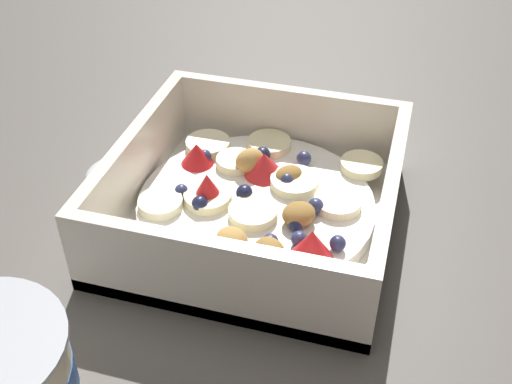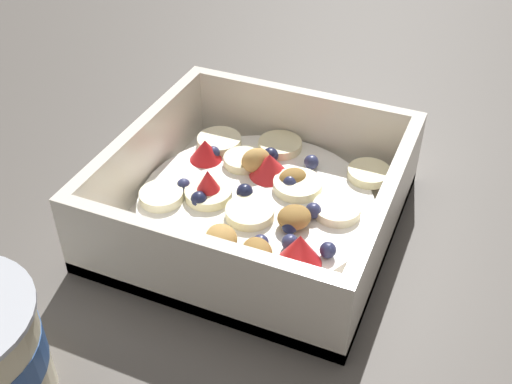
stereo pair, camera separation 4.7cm
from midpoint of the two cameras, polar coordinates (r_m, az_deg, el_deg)
name	(u,v)px [view 2 (the right image)]	position (r m, az deg, el deg)	size (l,w,h in m)	color
ground_plane	(253,208)	(0.50, 2.44, -1.58)	(2.40, 2.40, 0.00)	#56514C
fruit_bowl	(256,202)	(0.47, 2.84, -1.02)	(0.20, 0.20, 0.07)	white
spoon	(148,142)	(0.57, -7.40, 4.40)	(0.08, 0.17, 0.01)	silver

